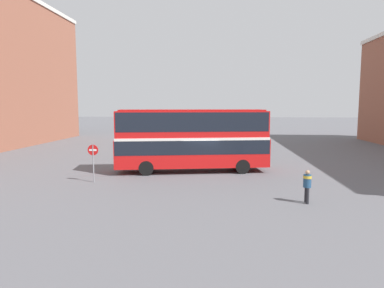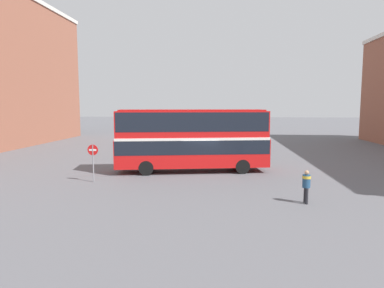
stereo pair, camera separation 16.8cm
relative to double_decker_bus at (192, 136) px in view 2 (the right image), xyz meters
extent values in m
plane|color=#5B5B60|center=(0.74, -0.23, -2.66)|extent=(240.00, 240.00, 0.00)
cube|color=red|center=(0.00, 0.00, -1.18)|extent=(11.45, 4.39, 2.07)
cube|color=red|center=(0.00, 0.00, 0.87)|extent=(11.28, 4.28, 2.02)
cube|color=black|center=(0.00, 0.00, -0.71)|extent=(11.35, 4.40, 1.01)
cube|color=black|center=(0.00, 0.00, 1.11)|extent=(11.12, 4.28, 1.37)
cube|color=silver|center=(0.00, 0.00, -0.11)|extent=(11.35, 4.39, 0.20)
cube|color=#A91111|center=(0.00, 0.00, 1.92)|extent=(10.75, 4.02, 0.10)
cylinder|color=black|center=(3.33, 1.71, -2.13)|extent=(1.09, 0.48, 1.05)
cylinder|color=black|center=(3.72, -0.47, -2.13)|extent=(1.09, 0.48, 1.05)
cylinder|color=black|center=(-3.50, 0.51, -2.13)|extent=(1.09, 0.48, 1.05)
cylinder|color=black|center=(-3.12, -1.67, -2.13)|extent=(1.09, 0.48, 1.05)
cylinder|color=#232328|center=(6.49, -7.94, -2.25)|extent=(0.15, 0.15, 0.82)
cylinder|color=#232328|center=(6.47, -7.68, -2.25)|extent=(0.15, 0.15, 0.82)
cylinder|color=navy|center=(6.48, -7.81, -1.51)|extent=(0.41, 0.41, 0.65)
cylinder|color=gold|center=(6.48, -7.81, -1.30)|extent=(0.44, 0.44, 0.14)
sphere|color=tan|center=(6.48, -7.81, -1.07)|extent=(0.22, 0.22, 0.22)
cube|color=maroon|center=(3.99, 15.30, -2.03)|extent=(4.69, 2.90, 0.72)
cube|color=black|center=(4.16, 15.35, -1.43)|extent=(2.62, 2.19, 0.47)
cylinder|color=black|center=(2.90, 14.14, -2.34)|extent=(0.68, 0.37, 0.64)
cylinder|color=black|center=(2.47, 15.78, -2.34)|extent=(0.68, 0.37, 0.64)
cylinder|color=black|center=(5.51, 14.83, -2.34)|extent=(0.68, 0.37, 0.64)
cylinder|color=black|center=(5.09, 16.46, -2.34)|extent=(0.68, 0.37, 0.64)
cylinder|color=gray|center=(-6.03, -4.05, -1.45)|extent=(0.08, 0.08, 2.41)
cylinder|color=red|center=(-6.03, -4.05, -0.56)|extent=(0.69, 0.03, 0.69)
cube|color=white|center=(-6.03, -4.05, -0.56)|extent=(0.48, 0.04, 0.12)
camera|label=1|loc=(2.08, -25.13, 2.28)|focal=32.00mm
camera|label=2|loc=(2.24, -25.12, 2.28)|focal=32.00mm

